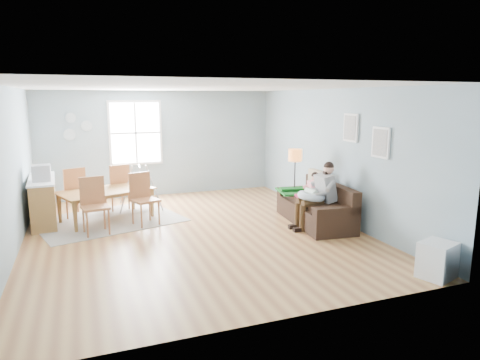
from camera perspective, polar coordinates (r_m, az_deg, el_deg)
name	(u,v)px	position (r m, az deg, el deg)	size (l,w,h in m)	color
room	(192,103)	(7.81, -6.43, 10.15)	(8.40, 9.40, 3.90)	#995D36
window	(136,133)	(11.15, -13.76, 6.12)	(1.32, 0.08, 1.62)	white
pictures	(365,135)	(8.17, 16.32, 5.81)	(0.05, 1.34, 0.74)	white
wall_plates	(76,127)	(11.06, -21.08, 6.61)	(0.67, 0.02, 0.66)	#A8C0C9
sofa	(317,209)	(8.84, 10.28, -3.82)	(1.07, 2.13, 0.83)	black
green_throw	(301,191)	(9.36, 8.10, -1.45)	(0.94, 0.77, 0.04)	#166329
beige_pillow	(316,181)	(9.31, 10.16, -0.17)	(0.14, 0.49, 0.49)	tan
father	(318,193)	(8.43, 10.42, -1.70)	(0.89, 0.41, 1.30)	gray
nursing_pillow	(311,196)	(8.38, 9.45, -2.14)	(0.53, 0.53, 0.14)	#A5C0CF
infant	(310,191)	(8.39, 9.36, -1.52)	(0.15, 0.37, 0.14)	silver
toddler	(311,188)	(8.89, 9.38, -1.04)	(0.53, 0.31, 0.80)	white
floor_lamp	(295,161)	(9.24, 7.36, 2.56)	(0.29, 0.29, 1.44)	black
storage_cube	(437,260)	(6.73, 24.78, -9.68)	(0.57, 0.54, 0.52)	white
rug	(109,220)	(9.38, -17.12, -5.11)	(2.76, 2.10, 0.01)	#99958C
dining_table	(108,205)	(9.30, -17.23, -3.24)	(1.83, 1.02, 0.64)	brown
chair_sw	(94,201)	(8.46, -18.90, -2.67)	(0.55, 0.55, 1.06)	#9D5B36
chair_se	(143,195)	(8.80, -12.84, -1.91)	(0.60, 0.60, 1.05)	#9D5B36
chair_nw	(73,189)	(9.73, -21.35, -1.07)	(0.63, 0.63, 1.07)	#9D5B36
chair_ne	(118,184)	(10.03, -15.93, -0.46)	(0.60, 0.60, 1.06)	#9D5B36
counter	(43,200)	(9.55, -24.75, -2.48)	(0.57, 1.68, 0.93)	brown
monitor	(41,173)	(9.13, -25.00, 0.86)	(0.34, 0.32, 0.31)	#AAAAAF
baby_swing	(140,190)	(10.12, -13.16, -1.24)	(1.05, 1.06, 0.98)	#AAAAAF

